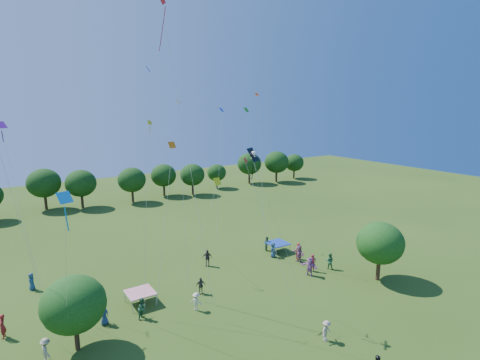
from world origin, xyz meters
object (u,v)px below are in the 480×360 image
(tent_red_stripe, at_px, (140,292))
(near_tree_north, at_px, (74,304))
(tent_blue, at_px, (278,243))
(red_high_kite, at_px, (171,60))
(pirate_kite, at_px, (254,158))
(near_tree_east, at_px, (380,243))

(tent_red_stripe, bearing_deg, near_tree_north, -148.00)
(tent_blue, height_order, red_high_kite, red_high_kite)
(tent_red_stripe, relative_size, pirate_kite, 0.18)
(near_tree_north, bearing_deg, pirate_kite, -13.37)
(near_tree_north, height_order, tent_blue, near_tree_north)
(near_tree_north, distance_m, red_high_kite, 17.96)
(red_high_kite, bearing_deg, pirate_kite, -34.72)
(tent_blue, distance_m, red_high_kite, 24.34)
(tent_red_stripe, distance_m, pirate_kite, 15.01)
(pirate_kite, bearing_deg, near_tree_north, 166.63)
(red_high_kite, bearing_deg, tent_red_stripe, 124.48)
(tent_red_stripe, xyz_separation_m, tent_blue, (16.86, 2.59, 0.00))
(near_tree_north, relative_size, tent_blue, 2.40)
(near_tree_east, bearing_deg, red_high_kite, 164.62)
(near_tree_east, xyz_separation_m, tent_red_stripe, (-20.45, 8.16, -2.67))
(tent_red_stripe, distance_m, red_high_kite, 18.91)
(near_tree_north, bearing_deg, tent_red_stripe, 32.00)
(pirate_kite, bearing_deg, near_tree_east, -7.07)
(red_high_kite, bearing_deg, near_tree_east, -15.38)
(tent_red_stripe, relative_size, red_high_kite, 0.10)
(tent_red_stripe, distance_m, tent_blue, 17.06)
(near_tree_east, distance_m, tent_blue, 11.64)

